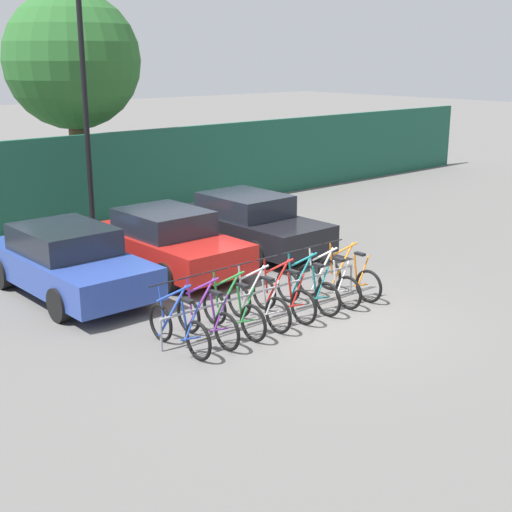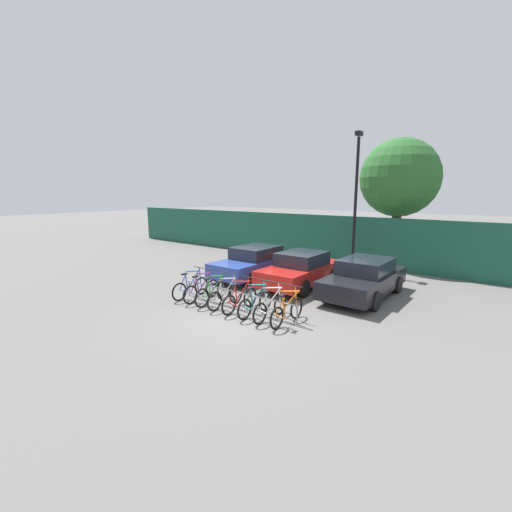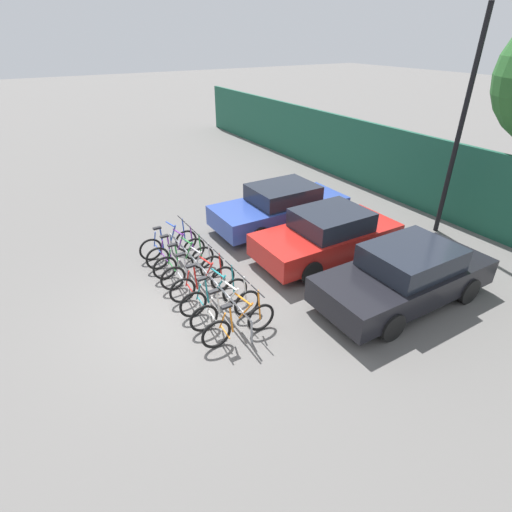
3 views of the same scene
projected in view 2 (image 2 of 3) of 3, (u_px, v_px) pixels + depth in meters
name	position (u px, v px, depth m)	size (l,w,h in m)	color
ground_plane	(239.00, 318.00, 10.41)	(120.00, 120.00, 0.00)	#605E5B
hoarding_wall	(359.00, 242.00, 17.55)	(36.00, 0.16, 2.56)	#19513D
bike_rack	(236.00, 293.00, 11.25)	(4.69, 0.04, 0.57)	gray
bicycle_blue	(191.00, 287.00, 12.41)	(0.68, 1.71, 1.05)	black
bicycle_purple	(202.00, 290.00, 12.06)	(0.68, 1.71, 1.05)	black
bicycle_green	(213.00, 293.00, 11.72)	(0.68, 1.71, 1.05)	black
bicycle_silver	(226.00, 296.00, 11.37)	(0.68, 1.71, 1.05)	black
bicycle_red	(240.00, 300.00, 11.00)	(0.68, 1.71, 1.05)	black
bicycle_teal	(255.00, 303.00, 10.61)	(0.68, 1.71, 1.05)	black
bicycle_white	(270.00, 307.00, 10.27)	(0.68, 1.71, 1.05)	black
bicycle_orange	(287.00, 311.00, 9.91)	(0.68, 1.71, 1.05)	black
car_blue	(255.00, 262.00, 15.32)	(1.91, 4.39, 1.40)	#2D479E
car_red	(301.00, 270.00, 13.86)	(1.91, 4.12, 1.40)	red
car_black	(364.00, 278.00, 12.49)	(1.91, 4.40, 1.40)	black
lamp_post	(356.00, 195.00, 16.29)	(0.24, 0.44, 6.55)	black
tree_behind_hoarding	(399.00, 178.00, 17.60)	(4.00, 4.00, 6.51)	brown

